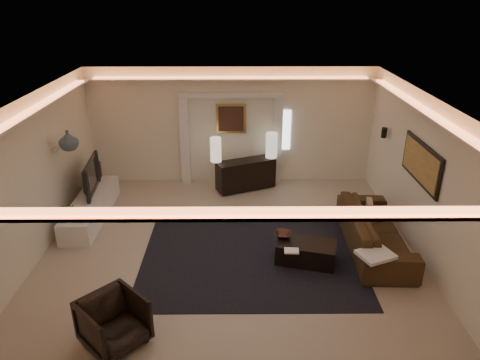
{
  "coord_description": "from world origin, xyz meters",
  "views": [
    {
      "loc": [
        0.14,
        -7.13,
        4.61
      ],
      "look_at": [
        0.2,
        0.6,
        1.25
      ],
      "focal_mm": 33.26,
      "sensor_mm": 36.0,
      "label": 1
    }
  ],
  "objects_px": {
    "coffee_table": "(306,252)",
    "armchair": "(114,322)",
    "sofa": "(375,230)",
    "console": "(246,174)"
  },
  "relations": [
    {
      "from": "coffee_table",
      "to": "armchair",
      "type": "xyz_separation_m",
      "value": [
        -2.96,
        -2.0,
        0.16
      ]
    },
    {
      "from": "sofa",
      "to": "armchair",
      "type": "bearing_deg",
      "value": 121.85
    },
    {
      "from": "console",
      "to": "sofa",
      "type": "xyz_separation_m",
      "value": [
        2.4,
        -2.72,
        -0.03
      ]
    },
    {
      "from": "console",
      "to": "armchair",
      "type": "distance_m",
      "value": 5.55
    },
    {
      "from": "armchair",
      "to": "console",
      "type": "bearing_deg",
      "value": 24.0
    },
    {
      "from": "sofa",
      "to": "armchair",
      "type": "xyz_separation_m",
      "value": [
        -4.32,
        -2.48,
        -0.01
      ]
    },
    {
      "from": "coffee_table",
      "to": "console",
      "type": "bearing_deg",
      "value": 123.12
    },
    {
      "from": "console",
      "to": "coffee_table",
      "type": "distance_m",
      "value": 3.37
    },
    {
      "from": "console",
      "to": "armchair",
      "type": "bearing_deg",
      "value": -133.24
    },
    {
      "from": "sofa",
      "to": "coffee_table",
      "type": "bearing_deg",
      "value": 111.46
    }
  ]
}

